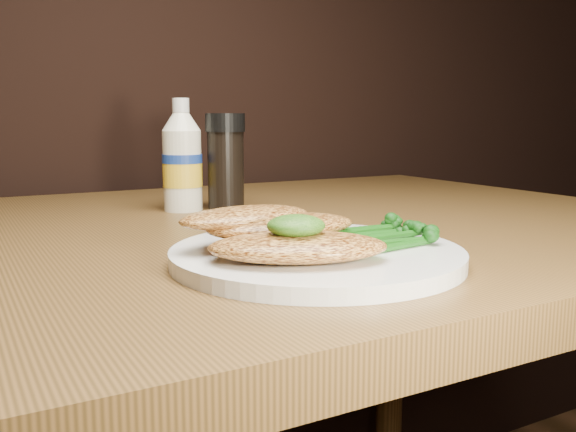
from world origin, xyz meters
TOP-DOWN VIEW (x-y plane):
  - plate at (0.00, 0.83)m, footprint 0.25×0.25m
  - chicken_front at (-0.04, 0.79)m, footprint 0.16×0.13m
  - chicken_mid at (-0.03, 0.84)m, footprint 0.14×0.08m
  - chicken_back at (-0.05, 0.86)m, footprint 0.13×0.07m
  - pesto_front at (-0.04, 0.79)m, footprint 0.06×0.05m
  - broccolini_bundle at (0.05, 0.82)m, footprint 0.13×0.10m
  - mayo_bottle at (0.00, 1.18)m, footprint 0.06×0.06m
  - pepper_grinder at (0.06, 1.16)m, footprint 0.06×0.06m

SIDE VIEW (x-z plane):
  - plate at x=0.00m, z-range 0.75..0.76m
  - broccolini_bundle at x=0.05m, z-range 0.76..0.78m
  - chicken_front at x=-0.04m, z-range 0.76..0.79m
  - chicken_mid at x=-0.03m, z-range 0.77..0.79m
  - chicken_back at x=-0.05m, z-range 0.78..0.80m
  - pesto_front at x=-0.04m, z-range 0.78..0.80m
  - pepper_grinder at x=0.06m, z-range 0.75..0.88m
  - mayo_bottle at x=0.00m, z-range 0.75..0.90m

